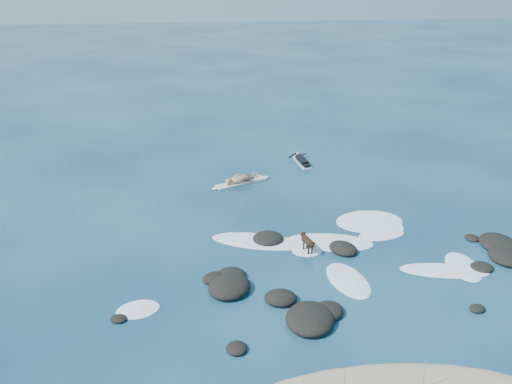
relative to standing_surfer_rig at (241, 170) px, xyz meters
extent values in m
plane|color=#0A2642|center=(1.89, -7.29, -0.70)|extent=(160.00, 160.00, 0.00)
cylinder|color=#909347|center=(0.98, -14.38, -0.22)|extent=(0.04, 0.08, 0.72)
cylinder|color=#909347|center=(2.88, -14.58, -0.09)|extent=(0.06, 0.06, 0.98)
ellipsoid|color=black|center=(0.40, -5.96, -0.60)|extent=(1.43, 1.41, 0.39)
ellipsoid|color=black|center=(-1.77, -8.57, -0.61)|extent=(1.03, 1.00, 0.34)
ellipsoid|color=black|center=(-1.40, -12.24, -0.63)|extent=(0.60, 0.65, 0.25)
ellipsoid|color=black|center=(0.19, -10.04, -0.59)|extent=(1.20, 1.11, 0.44)
ellipsoid|color=black|center=(7.36, -8.95, -0.64)|extent=(0.94, 0.91, 0.24)
ellipsoid|color=black|center=(1.49, -10.88, -0.60)|extent=(1.26, 1.31, 0.38)
ellipsoid|color=black|center=(0.84, -11.26, -0.56)|extent=(1.84, 2.05, 0.55)
ellipsoid|color=black|center=(8.61, -8.39, -0.59)|extent=(1.85, 1.98, 0.43)
ellipsoid|color=black|center=(-1.21, -8.43, -0.61)|extent=(1.29, 1.29, 0.34)
ellipsoid|color=black|center=(-1.34, -9.23, -0.56)|extent=(1.85, 1.94, 0.54)
ellipsoid|color=black|center=(-4.71, -10.41, -0.65)|extent=(0.62, 0.59, 0.17)
ellipsoid|color=black|center=(8.09, -6.80, -0.65)|extent=(0.60, 0.67, 0.17)
ellipsoid|color=black|center=(2.98, -7.11, -0.60)|extent=(1.32, 1.43, 0.40)
ellipsoid|color=black|center=(6.00, -11.27, -0.65)|extent=(0.64, 0.61, 0.19)
ellipsoid|color=black|center=(8.78, -7.46, -0.60)|extent=(1.55, 1.87, 0.40)
ellipsoid|color=white|center=(2.60, -9.12, -0.69)|extent=(1.54, 2.54, 0.12)
ellipsoid|color=white|center=(4.81, -6.03, -0.69)|extent=(2.06, 1.33, 0.12)
ellipsoid|color=white|center=(-4.17, -9.95, -0.69)|extent=(1.56, 1.34, 0.12)
ellipsoid|color=white|center=(6.79, -8.76, -0.69)|extent=(1.31, 2.19, 0.12)
ellipsoid|color=white|center=(0.01, -5.97, -0.69)|extent=(3.79, 2.44, 0.12)
ellipsoid|color=white|center=(2.67, -6.39, -0.69)|extent=(3.53, 2.20, 0.12)
ellipsoid|color=white|center=(4.71, -4.83, -0.69)|extent=(2.96, 2.41, 0.12)
ellipsoid|color=white|center=(6.03, -8.94, -0.69)|extent=(3.18, 1.67, 0.12)
ellipsoid|color=white|center=(5.09, -5.21, -0.69)|extent=(1.76, 2.21, 0.12)
ellipsoid|color=white|center=(1.68, -6.96, -0.69)|extent=(1.10, 0.90, 0.12)
cube|color=beige|center=(0.00, 0.00, -0.65)|extent=(2.56, 1.56, 0.09)
ellipsoid|color=beige|center=(1.17, 0.54, -0.65)|extent=(0.59, 0.48, 0.09)
ellipsoid|color=beige|center=(-1.17, -0.54, -0.65)|extent=(0.59, 0.48, 0.09)
imported|color=tan|center=(0.00, 0.00, 0.23)|extent=(0.62, 0.72, 1.67)
cube|color=silver|center=(3.42, 2.44, -0.65)|extent=(0.65, 2.04, 0.07)
ellipsoid|color=silver|center=(3.32, 3.44, -0.65)|extent=(0.28, 0.46, 0.07)
cube|color=black|center=(3.42, 2.44, -0.51)|extent=(0.49, 1.26, 0.20)
sphere|color=tan|center=(3.35, 3.15, -0.40)|extent=(0.23, 0.23, 0.21)
cylinder|color=black|center=(3.08, 3.26, -0.52)|extent=(0.48, 0.31, 0.23)
cylinder|color=black|center=(3.59, 3.31, -0.52)|extent=(0.51, 0.23, 0.23)
cube|color=black|center=(3.49, 1.76, -0.55)|extent=(0.36, 0.53, 0.13)
cylinder|color=black|center=(1.68, -7.06, -0.24)|extent=(0.40, 0.58, 0.26)
sphere|color=black|center=(1.61, -6.83, -0.24)|extent=(0.34, 0.34, 0.27)
sphere|color=black|center=(1.75, -7.29, -0.24)|extent=(0.30, 0.30, 0.24)
sphere|color=black|center=(1.57, -6.68, -0.15)|extent=(0.24, 0.24, 0.19)
cone|color=black|center=(1.54, -6.57, -0.17)|extent=(0.13, 0.14, 0.10)
cone|color=black|center=(1.52, -6.71, -0.07)|extent=(0.10, 0.09, 0.09)
cone|color=black|center=(1.62, -6.68, -0.07)|extent=(0.10, 0.09, 0.09)
cylinder|color=black|center=(1.56, -6.91, -0.52)|extent=(0.08, 0.08, 0.35)
cylinder|color=black|center=(1.70, -6.87, -0.52)|extent=(0.08, 0.08, 0.35)
cylinder|color=black|center=(1.67, -7.26, -0.52)|extent=(0.08, 0.08, 0.35)
cylinder|color=black|center=(1.80, -7.22, -0.52)|extent=(0.08, 0.08, 0.35)
cylinder|color=black|center=(1.78, -7.41, -0.20)|extent=(0.12, 0.25, 0.15)
camera|label=1|loc=(-2.50, -24.86, 9.18)|focal=40.00mm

